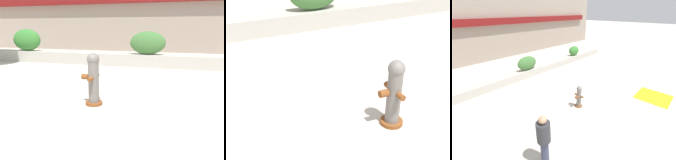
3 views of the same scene
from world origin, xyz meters
TOP-DOWN VIEW (x-y plane):
  - ground_plane at (0.00, 0.00)m, footprint 120.00×120.00m
  - planter_wall_low at (0.00, 6.00)m, footprint 18.00×0.70m
  - hedge_bush_0 at (-5.35, 6.00)m, footprint 1.40×0.70m
  - hedge_bush_1 at (0.31, 6.00)m, footprint 1.43×0.61m
  - fire_hydrant at (-0.21, 1.14)m, footprint 0.43×0.47m

SIDE VIEW (x-z plane):
  - ground_plane at x=0.00m, z-range 0.00..0.00m
  - planter_wall_low at x=0.00m, z-range 0.00..0.50m
  - fire_hydrant at x=-0.21m, z-range 0.01..1.09m
  - hedge_bush_1 at x=0.31m, z-range 0.50..1.43m
  - hedge_bush_0 at x=-5.35m, z-range 0.50..1.50m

